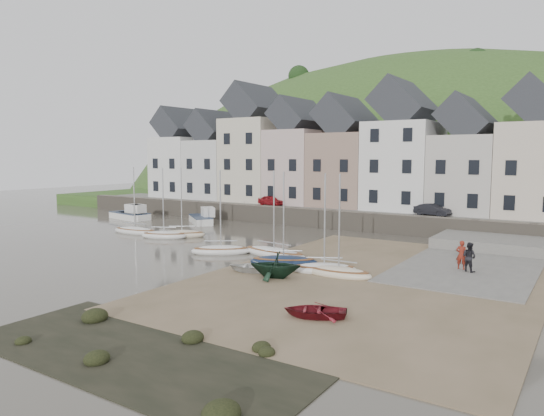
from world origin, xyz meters
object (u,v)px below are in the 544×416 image
Objects in this scene: rowboat_white at (252,267)px; car_right at (432,210)px; car_left at (271,200)px; rowboat_green at (275,264)px; rowboat_red at (315,310)px; person_dark at (469,257)px; person_red at (461,255)px; sailboat_0 at (135,231)px.

rowboat_white is 22.58m from car_right.
rowboat_green is at bearing -134.59° from car_left.
rowboat_red is 0.82× the size of car_right.
rowboat_red is 0.87× the size of car_left.
person_dark is (3.83, 12.56, 0.67)m from rowboat_red.
rowboat_red is at bearing -159.04° from car_right.
car_left is at bearing -35.85° from person_red.
car_right reaches higher than rowboat_red.
car_left is (-13.08, 21.99, 1.78)m from rowboat_white.
car_right is at bearing 144.94° from rowboat_white.
rowboat_white is 0.91× the size of car_left.
rowboat_white is 0.99× the size of rowboat_green.
sailboat_0 is 16.17m from car_left.
rowboat_green is (2.01, -0.52, 0.47)m from rowboat_white.
car_right is (2.77, 22.51, 1.32)m from rowboat_green.
rowboat_white reaches higher than rowboat_red.
person_red is 27.85m from car_left.
person_red reaches higher than rowboat_white.
sailboat_0 reaches higher than rowboat_green.
sailboat_0 is 2.27× the size of rowboat_red.
sailboat_0 reaches higher than car_left.
sailboat_0 is 28.60m from person_red.
rowboat_white is 2.13m from rowboat_green.
rowboat_green is 0.87× the size of car_right.
rowboat_green is 11.73m from person_red.
rowboat_green is 1.63× the size of person_dark.
person_red is at bearing -15.97° from person_dark.
rowboat_white is (17.94, -6.68, 0.10)m from sailboat_0.
rowboat_green is 1.06× the size of rowboat_red.
sailboat_0 reaches higher than person_red.
person_dark is at bearing 139.38° from rowboat_red.
car_right is at bearing 152.77° from rowboat_green.
rowboat_white is at bearing -176.65° from car_right.
sailboat_0 is 3.51× the size of person_red.
rowboat_red is (7.36, -5.57, -0.01)m from rowboat_white.
car_right reaches higher than person_dark.
rowboat_red is at bearing 71.54° from person_red.
rowboat_green is 22.72m from car_right.
person_dark is at bearing 136.82° from person_red.
car_left is at bearing 72.38° from sailboat_0.
sailboat_0 reaches higher than car_right.
sailboat_0 is 3.51× the size of person_dark.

